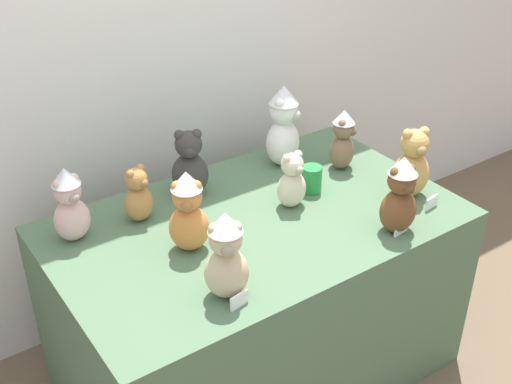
# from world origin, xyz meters

# --- Properties ---
(wall_back) EXTENTS (7.00, 0.08, 2.60)m
(wall_back) POSITION_xyz_m (0.00, 0.96, 1.30)
(wall_back) COLOR silver
(wall_back) RESTS_ON ground_plane
(display_table) EXTENTS (1.52, 0.93, 0.77)m
(display_table) POSITION_xyz_m (0.00, 0.25, 0.38)
(display_table) COLOR #4C6B4C
(display_table) RESTS_ON ground_plane
(teddy_bear_charcoal) EXTENTS (0.18, 0.17, 0.28)m
(teddy_bear_charcoal) POSITION_xyz_m (-0.11, 0.55, 0.90)
(teddy_bear_charcoal) COLOR #383533
(teddy_bear_charcoal) RESTS_ON display_table
(teddy_bear_caramel) EXTENTS (0.14, 0.13, 0.22)m
(teddy_bear_caramel) POSITION_xyz_m (-0.35, 0.50, 0.87)
(teddy_bear_caramel) COLOR #B27A42
(teddy_bear_caramel) RESTS_ON display_table
(teddy_bear_honey) EXTENTS (0.18, 0.17, 0.29)m
(teddy_bear_honey) POSITION_xyz_m (0.60, 0.05, 0.91)
(teddy_bear_honey) COLOR tan
(teddy_bear_honey) RESTS_ON display_table
(teddy_bear_snow) EXTENTS (0.21, 0.20, 0.36)m
(teddy_bear_snow) POSITION_xyz_m (0.35, 0.55, 0.94)
(teddy_bear_snow) COLOR white
(teddy_bear_snow) RESTS_ON display_table
(teddy_bear_ginger) EXTENTS (0.18, 0.17, 0.31)m
(teddy_bear_ginger) POSITION_xyz_m (-0.29, 0.23, 0.92)
(teddy_bear_ginger) COLOR #D17F3D
(teddy_bear_ginger) RESTS_ON display_table
(teddy_bear_sand) EXTENTS (0.18, 0.17, 0.31)m
(teddy_bear_sand) POSITION_xyz_m (-0.32, -0.05, 0.92)
(teddy_bear_sand) COLOR #CCB78E
(teddy_bear_sand) RESTS_ON display_table
(teddy_bear_chestnut) EXTENTS (0.16, 0.14, 0.30)m
(teddy_bear_chestnut) POSITION_xyz_m (0.38, -0.10, 0.92)
(teddy_bear_chestnut) COLOR brown
(teddy_bear_chestnut) RESTS_ON display_table
(teddy_bear_blush) EXTENTS (0.14, 0.13, 0.29)m
(teddy_bear_blush) POSITION_xyz_m (-0.60, 0.52, 0.91)
(teddy_bear_blush) COLOR beige
(teddy_bear_blush) RESTS_ON display_table
(teddy_bear_mocha) EXTENTS (0.16, 0.15, 0.27)m
(teddy_bear_mocha) POSITION_xyz_m (0.53, 0.38, 0.90)
(teddy_bear_mocha) COLOR #7F6047
(teddy_bear_mocha) RESTS_ON display_table
(teddy_bear_cream) EXTENTS (0.12, 0.11, 0.23)m
(teddy_bear_cream) POSITION_xyz_m (0.17, 0.25, 0.88)
(teddy_bear_cream) COLOR beige
(teddy_bear_cream) RESTS_ON display_table
(party_cup_green) EXTENTS (0.08, 0.08, 0.11)m
(party_cup_green) POSITION_xyz_m (0.30, 0.29, 0.82)
(party_cup_green) COLOR #238C3D
(party_cup_green) RESTS_ON display_table
(name_card_front_left) EXTENTS (0.07, 0.02, 0.05)m
(name_card_front_left) POSITION_xyz_m (-0.32, -0.12, 0.79)
(name_card_front_left) COLOR white
(name_card_front_left) RESTS_ON display_table
(name_card_front_middle) EXTENTS (0.07, 0.02, 0.05)m
(name_card_front_middle) POSITION_xyz_m (0.60, -0.07, 0.79)
(name_card_front_middle) COLOR white
(name_card_front_middle) RESTS_ON display_table
(name_card_front_right) EXTENTS (0.07, 0.02, 0.05)m
(name_card_front_right) POSITION_xyz_m (0.38, -0.12, 0.79)
(name_card_front_right) COLOR white
(name_card_front_right) RESTS_ON display_table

